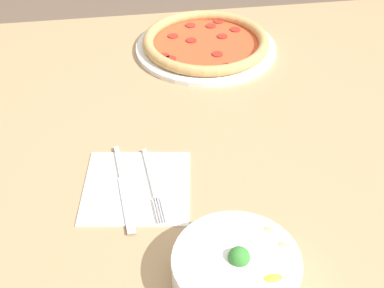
% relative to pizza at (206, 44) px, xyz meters
% --- Properties ---
extents(dining_table, '(1.39, 1.09, 0.72)m').
position_rel_pizza_xyz_m(dining_table, '(-0.01, 0.32, -0.10)').
color(dining_table, tan).
rests_on(dining_table, ground_plane).
extents(pizza, '(0.35, 0.35, 0.04)m').
position_rel_pizza_xyz_m(pizza, '(0.00, 0.00, 0.00)').
color(pizza, white).
rests_on(pizza, dining_table).
extents(bowl, '(0.19, 0.19, 0.07)m').
position_rel_pizza_xyz_m(bowl, '(0.07, 0.69, 0.01)').
color(bowl, white).
rests_on(bowl, dining_table).
extents(napkin, '(0.21, 0.21, 0.00)m').
position_rel_pizza_xyz_m(napkin, '(0.20, 0.47, -0.02)').
color(napkin, white).
rests_on(napkin, dining_table).
extents(fork, '(0.03, 0.19, 0.00)m').
position_rel_pizza_xyz_m(fork, '(0.18, 0.47, -0.01)').
color(fork, silver).
rests_on(fork, napkin).
extents(knife, '(0.03, 0.22, 0.01)m').
position_rel_pizza_xyz_m(knife, '(0.23, 0.46, -0.01)').
color(knife, silver).
rests_on(knife, napkin).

